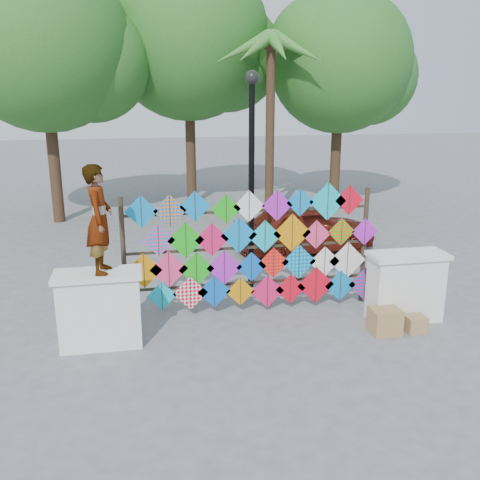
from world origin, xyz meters
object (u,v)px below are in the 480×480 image
(kite_rack, at_px, (255,251))
(sedan, at_px, (304,228))
(vendor_woman, at_px, (99,219))
(lamppost, at_px, (252,162))

(kite_rack, xyz_separation_m, sedan, (2.12, 3.57, -0.57))
(kite_rack, bearing_deg, sedan, 59.27)
(kite_rack, relative_size, vendor_woman, 2.87)
(vendor_woman, xyz_separation_m, lamppost, (2.91, 2.20, 0.55))
(kite_rack, height_order, vendor_woman, vendor_woman)
(kite_rack, height_order, sedan, kite_rack)
(vendor_woman, height_order, lamppost, lamppost)
(sedan, relative_size, lamppost, 0.83)
(kite_rack, relative_size, sedan, 1.35)
(kite_rack, distance_m, sedan, 4.19)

